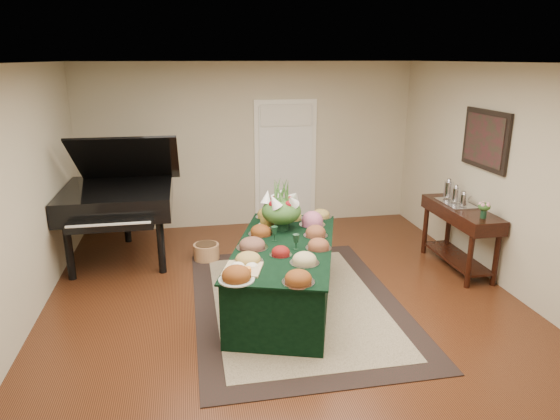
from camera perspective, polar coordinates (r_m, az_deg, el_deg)
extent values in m
plane|color=black|center=(5.94, 0.55, -10.58)|extent=(6.00, 6.00, 0.00)
cube|color=black|center=(5.94, 1.94, -10.52)|extent=(2.36, 3.30, 0.01)
cube|color=#BAAC8B|center=(5.94, 1.94, -10.46)|extent=(1.89, 2.83, 0.01)
cube|color=white|center=(8.47, 0.61, 5.44)|extent=(1.05, 0.04, 2.10)
cube|color=silver|center=(8.46, 0.64, 5.08)|extent=(0.90, 0.06, 2.00)
cube|color=black|center=(5.77, 0.52, -7.44)|extent=(1.61, 2.38, 0.72)
cube|color=black|center=(5.63, 0.53, -4.05)|extent=(1.69, 2.45, 0.02)
cylinder|color=silver|center=(5.32, 0.08, -5.14)|extent=(0.24, 0.24, 0.01)
ellipsoid|color=maroon|center=(5.31, 0.08, -4.74)|extent=(0.20, 0.20, 0.07)
cylinder|color=silver|center=(5.13, 2.81, -6.05)|extent=(0.30, 0.30, 0.01)
ellipsoid|color=tan|center=(5.11, 2.82, -5.57)|extent=(0.25, 0.25, 0.08)
cylinder|color=#B2BCB2|center=(4.77, -4.99, -7.92)|extent=(0.34, 0.34, 0.01)
ellipsoid|color=brown|center=(4.75, -5.00, -7.32)|extent=(0.28, 0.28, 0.10)
cylinder|color=#B2BCB2|center=(6.26, -1.32, -1.70)|extent=(0.25, 0.25, 0.01)
ellipsoid|color=#B48E34|center=(6.24, -1.33, -1.12)|extent=(0.21, 0.21, 0.12)
cylinder|color=silver|center=(5.53, -3.19, -4.30)|extent=(0.35, 0.35, 0.01)
ellipsoid|color=brown|center=(5.51, -3.20, -3.85)|extent=(0.29, 0.29, 0.08)
cylinder|color=silver|center=(5.16, -3.67, -5.91)|extent=(0.32, 0.32, 0.01)
ellipsoid|color=#AE8E45|center=(5.14, -3.68, -5.49)|extent=(0.26, 0.26, 0.07)
cylinder|color=silver|center=(5.93, -2.22, -2.77)|extent=(0.30, 0.30, 0.01)
ellipsoid|color=brown|center=(5.92, -2.22, -2.34)|extent=(0.24, 0.24, 0.08)
cylinder|color=silver|center=(6.59, 4.68, -0.77)|extent=(0.29, 0.29, 0.01)
ellipsoid|color=#AE8E45|center=(6.58, 4.69, -0.43)|extent=(0.24, 0.24, 0.07)
cylinder|color=silver|center=(6.56, -1.63, -0.81)|extent=(0.27, 0.27, 0.01)
ellipsoid|color=#B48E34|center=(6.54, -1.63, -0.38)|extent=(0.22, 0.22, 0.09)
cylinder|color=silver|center=(5.52, 4.42, -4.36)|extent=(0.29, 0.29, 0.01)
ellipsoid|color=brown|center=(5.50, 4.43, -3.92)|extent=(0.24, 0.24, 0.08)
cylinder|color=silver|center=(4.71, 2.10, -8.23)|extent=(0.31, 0.31, 0.01)
ellipsoid|color=brown|center=(4.69, 2.11, -7.70)|extent=(0.26, 0.26, 0.08)
cylinder|color=silver|center=(5.89, 4.09, -2.94)|extent=(0.29, 0.29, 0.01)
ellipsoid|color=brown|center=(5.88, 4.10, -2.46)|extent=(0.24, 0.24, 0.09)
cylinder|color=silver|center=(6.27, 3.70, -1.69)|extent=(0.33, 0.33, 0.01)
ellipsoid|color=#D56A8D|center=(6.25, 3.71, -1.09)|extent=(0.27, 0.27, 0.13)
cylinder|color=silver|center=(6.50, 1.29, -0.97)|extent=(0.33, 0.33, 0.01)
ellipsoid|color=#B19C3F|center=(6.49, 1.29, -0.63)|extent=(0.27, 0.27, 0.07)
cube|color=tan|center=(4.99, -4.28, -6.72)|extent=(0.46, 0.46, 0.02)
ellipsoid|color=beige|center=(5.01, -4.88, -6.00)|extent=(0.14, 0.14, 0.08)
ellipsoid|color=beige|center=(5.01, -3.26, -6.05)|extent=(0.12, 0.12, 0.07)
cube|color=orange|center=(4.89, -3.90, -6.75)|extent=(0.09, 0.07, 0.05)
cylinder|color=black|center=(6.09, 0.15, -1.35)|extent=(0.19, 0.19, 0.19)
ellipsoid|color=#305923|center=(6.05, 0.16, -0.13)|extent=(0.48, 0.48, 0.31)
cylinder|color=black|center=(6.93, -22.94, -4.52)|extent=(0.10, 0.10, 0.73)
cylinder|color=black|center=(6.77, -13.42, -4.10)|extent=(0.10, 0.10, 0.73)
cylinder|color=black|center=(8.05, -17.14, -1.01)|extent=(0.10, 0.10, 0.73)
cube|color=black|center=(7.26, -18.03, 1.28)|extent=(1.46, 1.56, 0.31)
cube|color=black|center=(6.45, -18.84, -1.72)|extent=(1.04, 0.22, 0.10)
cube|color=black|center=(7.27, -17.08, 5.50)|extent=(1.40, 1.13, 0.80)
cylinder|color=#A66E43|center=(7.17, -8.41, -4.75)|extent=(0.36, 0.36, 0.23)
cylinder|color=black|center=(6.59, 20.84, -5.58)|extent=(0.07, 0.07, 0.69)
cylinder|color=black|center=(6.78, 23.45, -5.25)|extent=(0.07, 0.07, 0.69)
cylinder|color=black|center=(7.55, 16.26, -2.28)|extent=(0.07, 0.07, 0.69)
cylinder|color=black|center=(7.72, 18.65, -2.08)|extent=(0.07, 0.07, 0.69)
cube|color=black|center=(7.02, 20.00, -0.38)|extent=(0.45, 1.40, 0.18)
cube|color=black|center=(7.22, 19.50, -5.13)|extent=(0.38, 1.23, 0.03)
cube|color=silver|center=(7.12, 19.45, 0.75)|extent=(0.34, 0.58, 0.02)
cylinder|color=black|center=(6.58, 22.23, -0.41)|extent=(0.07, 0.07, 0.11)
ellipsoid|color=pink|center=(6.56, 22.33, 0.43)|extent=(0.16, 0.16, 0.11)
cube|color=black|center=(6.93, 22.43, 7.44)|extent=(0.04, 0.95, 0.75)
cube|color=#491320|center=(6.91, 22.26, 7.44)|extent=(0.01, 0.82, 0.62)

